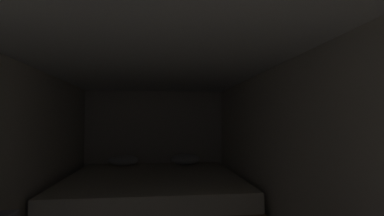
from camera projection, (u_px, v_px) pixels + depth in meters
The scene contains 4 objects.
wall_back at pixel (155, 151), 4.62m from camera, with size 2.32×0.05×1.95m, color beige.
wall_right at pixel (287, 177), 2.39m from camera, with size 0.05×4.72×1.95m, color beige.
ceiling_slab at pixel (152, 56), 2.30m from camera, with size 2.32×4.72×0.05m, color white.
bed at pixel (153, 207), 3.50m from camera, with size 2.10×2.08×0.95m.
Camera 1 is at (0.05, -0.60, 1.45)m, focal length 26.52 mm.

